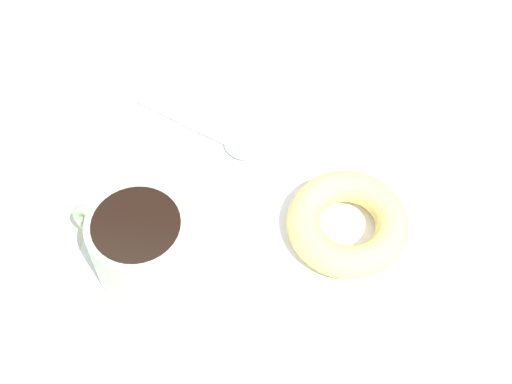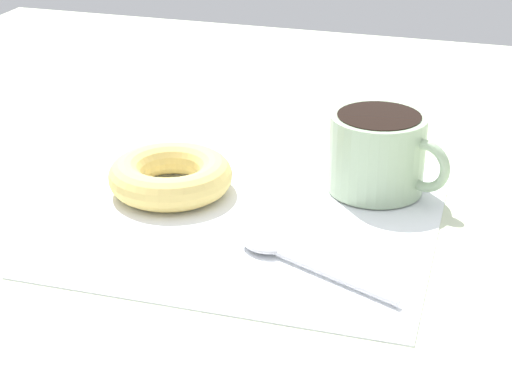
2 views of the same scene
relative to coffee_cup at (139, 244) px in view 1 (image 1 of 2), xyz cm
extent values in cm
cube|color=beige|center=(10.29, 5.90, -5.04)|extent=(120.00, 120.00, 2.00)
cube|color=white|center=(9.13, 7.88, -3.89)|extent=(31.57, 31.57, 0.30)
cylinder|color=#9EB793|center=(0.16, -0.06, -0.19)|extent=(8.68, 8.68, 7.10)
cylinder|color=black|center=(0.16, -0.06, 3.16)|extent=(7.48, 7.48, 0.60)
torus|color=#9EB793|center=(-4.29, 1.56, -0.19)|extent=(4.89, 2.52, 4.88)
torus|color=#E5C66B|center=(17.87, 5.86, -2.22)|extent=(11.27, 11.27, 3.04)
ellipsoid|color=silver|center=(6.80, 13.88, -3.29)|extent=(4.26, 3.64, 0.90)
cylinder|color=silver|center=(0.39, 16.68, -3.46)|extent=(10.91, 5.17, 0.56)
camera|label=1|loc=(14.09, -29.18, 53.52)|focal=50.00mm
camera|label=2|loc=(-10.53, 71.07, 29.80)|focal=60.00mm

